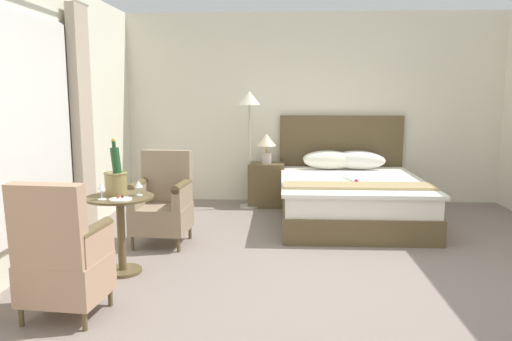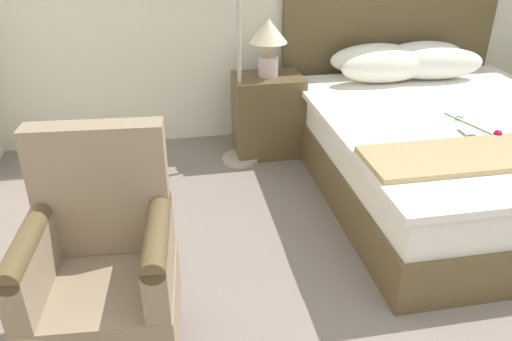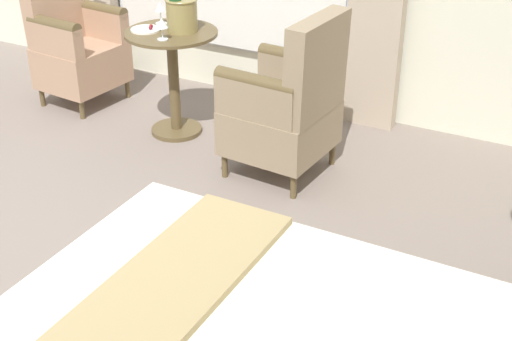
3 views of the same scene
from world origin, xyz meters
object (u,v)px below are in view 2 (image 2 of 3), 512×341
object	(u,v)px
bed	(443,138)
armchair_by_window	(104,268)
bedside_lamp	(268,38)
nightstand	(268,115)

from	to	relation	value
bed	armchair_by_window	xyz separation A→B (m)	(-2.12, -1.15, 0.11)
bedside_lamp	armchair_by_window	distance (m)	2.15
bed	bedside_lamp	xyz separation A→B (m)	(-1.07, 0.68, 0.56)
nightstand	bedside_lamp	xyz separation A→B (m)	(-0.00, -0.00, 0.58)
nightstand	armchair_by_window	distance (m)	2.11
bed	armchair_by_window	size ratio (longest dim) A/B	2.29
bed	nightstand	world-z (taller)	bed
bed	bedside_lamp	bearing A→B (deg)	147.62
bed	armchair_by_window	world-z (taller)	bed
bed	nightstand	bearing A→B (deg)	147.62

